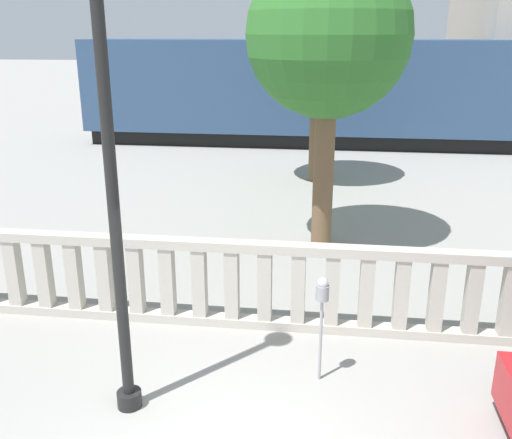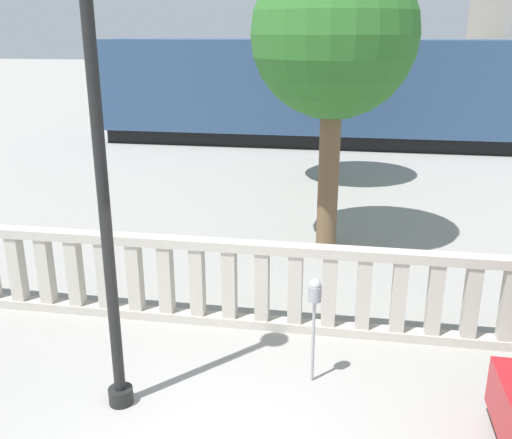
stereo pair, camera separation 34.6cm
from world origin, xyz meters
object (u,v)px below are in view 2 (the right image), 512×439
object	(u,v)px
train_near	(373,92)
tree_right	(328,56)
train_far	(357,70)
parking_meter	(315,300)
lamppost	(97,124)
tree_left	(334,37)

from	to	relation	value
train_near	tree_right	world-z (taller)	tree_right
train_near	train_far	size ratio (longest dim) A/B	1.09
parking_meter	lamppost	bearing A→B (deg)	-159.03
parking_meter	train_far	distance (m)	29.57
parking_meter	tree_left	xyz separation A→B (m)	(-0.09, 4.87, 3.00)
lamppost	tree_right	world-z (taller)	lamppost
lamppost	tree_left	bearing A→B (deg)	69.57
lamppost	train_far	bearing A→B (deg)	85.08
train_near	train_far	xyz separation A→B (m)	(-0.62, 13.61, -0.09)
lamppost	train_near	distance (m)	17.15
tree_left	train_far	bearing A→B (deg)	88.87
tree_left	tree_right	distance (m)	5.36
tree_right	tree_left	bearing A→B (deg)	-86.23
lamppost	train_far	size ratio (longest dim) A/B	0.29
train_near	train_far	distance (m)	13.63
tree_left	tree_right	bearing A→B (deg)	93.77
lamppost	train_far	world-z (taller)	lamppost
train_far	train_near	bearing A→B (deg)	-87.41
lamppost	train_far	xyz separation A→B (m)	(2.62, 30.41, -1.38)
lamppost	parking_meter	size ratio (longest dim) A/B	3.85
train_far	tree_right	world-z (taller)	tree_right
tree_left	lamppost	bearing A→B (deg)	-110.43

